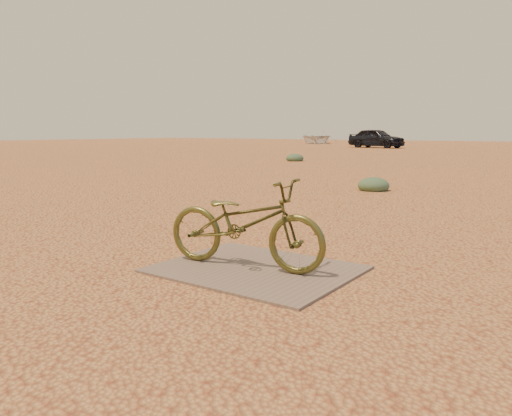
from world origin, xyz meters
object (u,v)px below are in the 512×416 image
Objects in this scene: plywood_board at (256,269)px; boat_near_left at (316,137)px; car at (376,138)px; bicycle at (245,223)px.

boat_near_left reaches higher than plywood_board.
plywood_board is 0.41× the size of car.
car is at bearing 10.70° from bicycle.
car is 13.02m from boat_near_left.
car is (-11.44, 31.15, 0.68)m from plywood_board.
boat_near_left reaches higher than bicycle.
bicycle is at bearing -150.47° from car.
boat_near_left is at bearing 57.58° from car.
plywood_board is 45.11m from boat_near_left.
boat_near_left is (-9.68, 8.71, -0.10)m from car.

